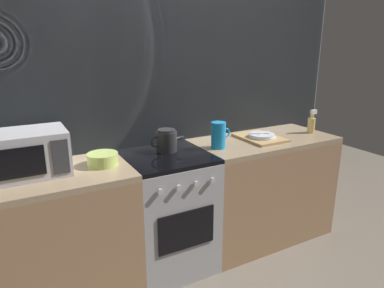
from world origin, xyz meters
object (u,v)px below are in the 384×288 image
object	(u,v)px
microwave	(27,153)
kettle	(167,141)
stove_unit	(168,212)
dish_pile	(261,137)
mixing_bowl	(103,159)
pitcher	(219,135)
spray_bottle	(311,124)

from	to	relation	value
microwave	kettle	world-z (taller)	microwave
stove_unit	dish_pile	bearing A→B (deg)	0.04
kettle	mixing_bowl	size ratio (longest dim) A/B	1.42
stove_unit	mixing_bowl	bearing A→B (deg)	179.20
dish_pile	pitcher	bearing A→B (deg)	-175.20
stove_unit	mixing_bowl	distance (m)	0.67
kettle	pitcher	bearing A→B (deg)	-16.43
dish_pile	stove_unit	bearing A→B (deg)	-179.96
stove_unit	spray_bottle	distance (m)	1.49
kettle	mixing_bowl	world-z (taller)	kettle
spray_bottle	dish_pile	bearing A→B (deg)	175.38
mixing_bowl	pitcher	xyz separation A→B (m)	(0.87, -0.04, 0.06)
microwave	pitcher	world-z (taller)	microwave
microwave	dish_pile	bearing A→B (deg)	-1.78
microwave	kettle	bearing A→B (deg)	1.24
kettle	spray_bottle	world-z (taller)	spray_bottle
microwave	dish_pile	xyz separation A→B (m)	(1.75, -0.05, -0.12)
microwave	spray_bottle	world-z (taller)	microwave
kettle	spray_bottle	distance (m)	1.36
dish_pile	spray_bottle	distance (m)	0.54
pitcher	spray_bottle	bearing A→B (deg)	-0.35
microwave	spray_bottle	bearing A→B (deg)	-2.45
spray_bottle	mixing_bowl	bearing A→B (deg)	178.48
stove_unit	microwave	distance (m)	1.07
pitcher	dish_pile	size ratio (longest dim) A/B	0.50
microwave	mixing_bowl	size ratio (longest dim) A/B	2.30
microwave	mixing_bowl	bearing A→B (deg)	-6.36
mixing_bowl	spray_bottle	bearing A→B (deg)	-1.52
mixing_bowl	dish_pile	xyz separation A→B (m)	(1.31, -0.01, -0.02)
stove_unit	microwave	xyz separation A→B (m)	(-0.89, 0.05, 0.59)
kettle	dish_pile	xyz separation A→B (m)	(0.82, -0.07, -0.06)
pitcher	dish_pile	xyz separation A→B (m)	(0.44, 0.04, -0.08)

